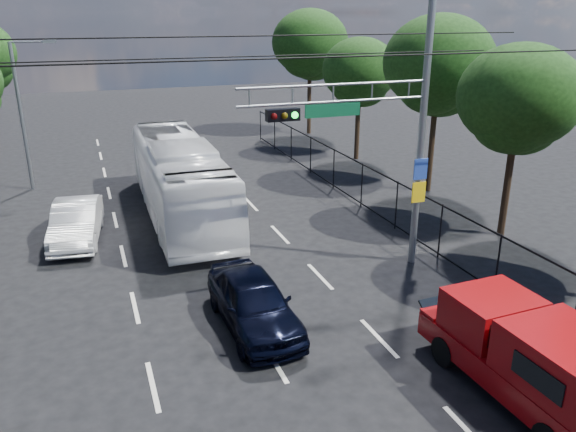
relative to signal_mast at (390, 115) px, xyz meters
name	(u,v)px	position (x,y,z in m)	size (l,w,h in m)	color
lane_markings	(195,227)	(-5.28, 6.01, -5.24)	(6.12, 38.00, 0.01)	beige
signal_mast	(390,115)	(0.00, 0.00, 0.00)	(6.43, 0.39, 9.50)	slate
streetlight_left	(24,109)	(-11.62, 14.01, -1.30)	(2.09, 0.22, 7.08)	slate
utility_wires	(216,51)	(-5.28, 0.84, 1.99)	(22.00, 5.04, 0.74)	black
fence_right	(382,196)	(2.32, 4.18, -4.21)	(0.06, 34.03, 2.00)	black
tree_right_b	(518,106)	(5.93, 1.03, -0.19)	(4.50, 4.50, 7.31)	black
tree_right_c	(438,71)	(6.53, 7.03, 0.49)	(5.10, 5.10, 8.29)	black
tree_right_d	(360,76)	(6.13, 14.03, -0.39)	(4.32, 4.32, 7.02)	black
tree_right_e	(310,48)	(6.33, 22.03, 0.69)	(5.28, 5.28, 8.58)	black
red_pickup	(532,356)	(-0.38, -7.34, -4.13)	(2.24, 5.69, 2.09)	black
navy_hatchback	(254,302)	(-5.26, -2.24, -4.48)	(1.80, 4.47, 1.52)	black
white_bus	(180,179)	(-5.51, 7.60, -3.59)	(2.77, 11.85, 3.30)	white
white_van	(76,222)	(-9.77, 6.12, -4.48)	(1.61, 4.61, 1.52)	silver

